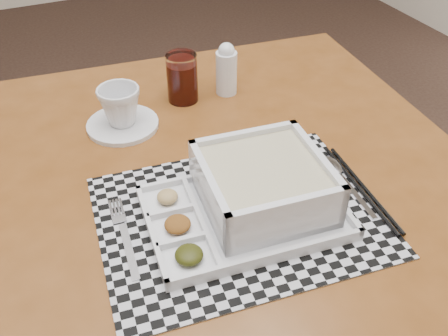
{
  "coord_description": "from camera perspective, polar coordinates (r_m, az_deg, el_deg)",
  "views": [
    {
      "loc": [
        -0.03,
        -1.28,
        1.33
      ],
      "look_at": [
        0.25,
        -0.67,
        0.79
      ],
      "focal_mm": 40.0,
      "sensor_mm": 36.0,
      "label": 1
    }
  ],
  "objects": [
    {
      "name": "floor",
      "position": [
        1.84,
        -15.9,
        -9.37
      ],
      "size": [
        5.0,
        5.0,
        0.0
      ],
      "primitive_type": "plane",
      "color": "black",
      "rests_on": "ground"
    },
    {
      "name": "placemat",
      "position": [
        0.84,
        1.7,
        -5.47
      ],
      "size": [
        0.49,
        0.4,
        0.0
      ],
      "primitive_type": "cube",
      "rotation": [
        0.0,
        0.0,
        -0.1
      ],
      "color": "#B5B5BD",
      "rests_on": "dining_table"
    },
    {
      "name": "serving_tray",
      "position": [
        0.83,
        3.85,
        -2.77
      ],
      "size": [
        0.34,
        0.25,
        0.09
      ],
      "color": "silver",
      "rests_on": "placemat"
    },
    {
      "name": "creamer_bottle",
      "position": [
        1.14,
        0.27,
        11.21
      ],
      "size": [
        0.05,
        0.05,
        0.12
      ],
      "color": "silver",
      "rests_on": "dining_table"
    },
    {
      "name": "cup",
      "position": [
        1.04,
        -11.81,
        6.95
      ],
      "size": [
        0.11,
        0.11,
        0.08
      ],
      "primitive_type": "imported",
      "rotation": [
        0.0,
        0.0,
        0.28
      ],
      "color": "silver",
      "rests_on": "saucer"
    },
    {
      "name": "saucer",
      "position": [
        1.07,
        -11.49,
        4.88
      ],
      "size": [
        0.15,
        0.15,
        0.01
      ],
      "primitive_type": "cylinder",
      "color": "silver",
      "rests_on": "dining_table"
    },
    {
      "name": "dining_table",
      "position": [
        0.98,
        -1.24,
        -4.02
      ],
      "size": [
        1.08,
        1.08,
        0.74
      ],
      "color": "#5E3211",
      "rests_on": "ground"
    },
    {
      "name": "chopsticks",
      "position": [
        0.92,
        15.52,
        -2.27
      ],
      "size": [
        0.04,
        0.24,
        0.01
      ],
      "color": "black",
      "rests_on": "placemat"
    },
    {
      "name": "fork",
      "position": [
        0.82,
        -11.44,
        -7.5
      ],
      "size": [
        0.03,
        0.19,
        0.0
      ],
      "color": "#B9B9BF",
      "rests_on": "placemat"
    },
    {
      "name": "spoon",
      "position": [
        0.95,
        12.62,
        -0.14
      ],
      "size": [
        0.04,
        0.18,
        0.01
      ],
      "color": "#B9B9BF",
      "rests_on": "placemat"
    },
    {
      "name": "juice_glass",
      "position": [
        1.12,
        -4.79,
        10.05
      ],
      "size": [
        0.07,
        0.07,
        0.11
      ],
      "color": "white",
      "rests_on": "dining_table"
    }
  ]
}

